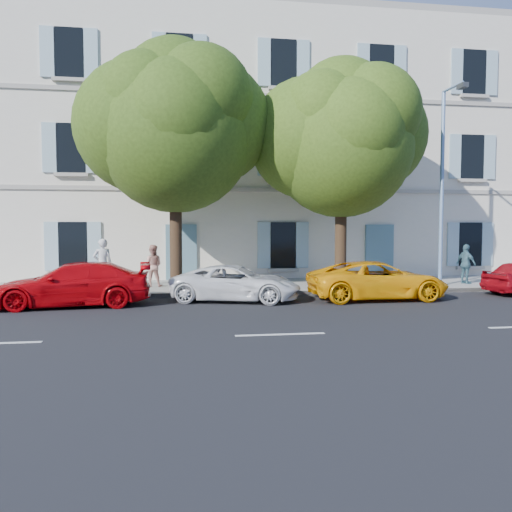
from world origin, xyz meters
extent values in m
plane|color=black|center=(0.00, 0.00, 0.00)|extent=(90.00, 90.00, 0.00)
cube|color=#A09E96|center=(0.00, 4.45, 0.07)|extent=(36.00, 4.50, 0.15)
cube|color=#9E998E|center=(0.00, 2.28, 0.08)|extent=(36.00, 0.16, 0.16)
cube|color=silver|center=(0.00, 10.20, 6.00)|extent=(28.00, 7.00, 12.00)
imported|color=#B9050B|center=(-5.38, 0.81, 0.66)|extent=(4.68, 2.22, 1.32)
imported|color=white|center=(-0.44, 1.21, 0.58)|extent=(4.51, 2.94, 1.15)
imported|color=#FFAB0A|center=(4.21, 0.88, 0.63)|extent=(4.56, 2.14, 1.26)
cylinder|color=#3A2819|center=(-2.37, 3.09, 1.85)|extent=(0.43, 0.43, 3.41)
ellipsoid|color=#416219|center=(-2.37, 3.09, 5.60)|extent=(5.45, 5.45, 6.00)
cylinder|color=#3A2819|center=(3.72, 3.31, 1.77)|extent=(0.43, 0.43, 3.25)
ellipsoid|color=#4B6E1C|center=(3.72, 3.31, 5.37)|extent=(5.27, 5.27, 5.80)
cylinder|color=#7293BF|center=(7.56, 3.02, 3.79)|extent=(0.15, 0.15, 7.27)
cylinder|color=#7293BF|center=(7.56, 2.38, 7.42)|extent=(0.13, 1.28, 0.09)
cube|color=#383A3D|center=(7.56, 1.75, 7.29)|extent=(0.24, 0.42, 0.16)
imported|color=silver|center=(-5.00, 3.85, 1.06)|extent=(0.75, 0.58, 1.82)
imported|color=tan|center=(-3.26, 4.30, 0.94)|extent=(0.80, 0.64, 1.57)
imported|color=#436E7C|center=(8.92, 3.51, 0.93)|extent=(0.62, 0.99, 1.56)
camera|label=1|loc=(-2.09, -14.68, 2.35)|focal=35.00mm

